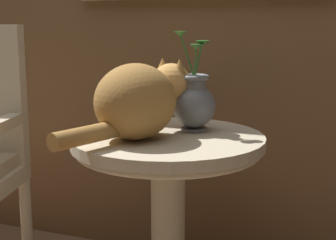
# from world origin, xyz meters

# --- Properties ---
(wicker_side_table) EXTENTS (0.62, 0.62, 0.64)m
(wicker_side_table) POSITION_xyz_m (0.20, 0.19, 0.45)
(wicker_side_table) COLOR beige
(wicker_side_table) RESTS_ON ground_plane
(cat) EXTENTS (0.31, 0.53, 0.24)m
(cat) POSITION_xyz_m (0.13, 0.12, 0.76)
(cat) COLOR #AD7A3D
(cat) RESTS_ON wicker_side_table
(pewter_vase_with_ivy) EXTENTS (0.14, 0.14, 0.33)m
(pewter_vase_with_ivy) POSITION_xyz_m (0.25, 0.28, 0.74)
(pewter_vase_with_ivy) COLOR slate
(pewter_vase_with_ivy) RESTS_ON wicker_side_table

